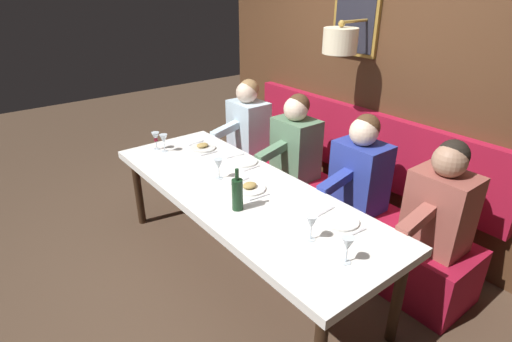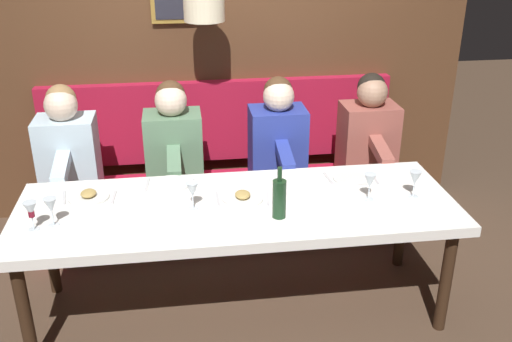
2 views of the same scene
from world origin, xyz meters
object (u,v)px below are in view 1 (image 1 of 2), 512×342
wine_glass_1 (156,137)px  wine_glass_0 (348,245)px  wine_glass_3 (311,223)px  diner_far (248,120)px  diner_nearest (442,200)px  wine_bottle (237,194)px  diner_near (361,167)px  diner_middle (295,140)px  wine_glass_2 (219,165)px  wine_glass_4 (164,139)px  dining_table (241,197)px

wine_glass_1 → wine_glass_0: bearing=-87.4°
wine_glass_1 → wine_glass_3: same height
diner_far → wine_glass_1: (-1.03, 0.02, 0.04)m
diner_far → wine_glass_0: (-0.93, -2.13, 0.04)m
diner_nearest → wine_glass_0: (-0.93, 0.02, 0.04)m
diner_far → wine_bottle: diner_far is taller
diner_near → diner_middle: same height
diner_nearest → diner_far: 2.15m
wine_bottle → diner_near: bearing=-9.4°
diner_near → wine_glass_2: (-0.91, 0.64, 0.04)m
wine_glass_1 → wine_bottle: wine_bottle is taller
diner_middle → wine_glass_2: (-0.91, -0.10, 0.04)m
wine_glass_3 → wine_glass_1: bearing=93.0°
wine_glass_0 → wine_glass_1: bearing=92.6°
wine_glass_0 → wine_glass_1: size_ratio=1.00×
diner_nearest → wine_glass_1: bearing=115.3°
diner_nearest → diner_middle: (0.00, 1.42, 0.00)m
diner_middle → wine_glass_2: bearing=-173.6°
diner_nearest → wine_glass_1: diner_nearest is taller
wine_glass_2 → wine_glass_3: 1.03m
wine_glass_3 → wine_glass_0: bearing=-90.2°
diner_nearest → diner_far: size_ratio=1.00×
diner_middle → wine_glass_4: bearing=146.8°
diner_nearest → wine_glass_3: diner_nearest is taller
dining_table → wine_glass_2: bearing=95.8°
diner_far → wine_glass_4: diner_far is taller
dining_table → diner_middle: (0.88, 0.36, 0.14)m
diner_nearest → wine_bottle: size_ratio=2.64×
wine_glass_0 → diner_far: bearing=66.4°
dining_table → diner_nearest: (0.88, -1.07, 0.14)m
diner_near → wine_glass_1: diner_near is taller
diner_near → diner_far: same height
wine_glass_0 → wine_glass_4: same height
dining_table → wine_bottle: size_ratio=8.48×
diner_near → wine_glass_1: 1.81m
diner_nearest → diner_near: bearing=90.0°
diner_nearest → wine_glass_0: 0.93m
wine_glass_1 → wine_bottle: 1.32m
diner_middle → wine_glass_3: (-0.93, -1.13, 0.04)m
diner_middle → wine_glass_3: diner_middle is taller
diner_middle → wine_glass_3: 1.46m
wine_glass_1 → wine_glass_4: bearing=-71.8°
diner_middle → wine_glass_2: size_ratio=4.82×
dining_table → wine_glass_3: 0.79m
dining_table → wine_glass_3: wine_glass_3 is taller
wine_glass_0 → dining_table: bearing=87.3°
wine_glass_2 → wine_bottle: 0.49m
wine_glass_2 → wine_glass_4: 0.76m
wine_glass_4 → diner_middle: bearing=-33.2°
diner_nearest → wine_bottle: diner_nearest is taller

